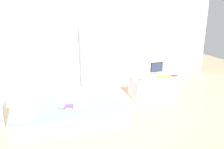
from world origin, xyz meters
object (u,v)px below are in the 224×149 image
object	(u,v)px
book_red	(174,76)
doll	(66,106)
bed	(70,113)
tv_monitor	(157,68)
wardrobe	(98,55)
book_orange	(160,77)
rocking_horse_toy	(140,77)
tv_stand	(153,86)
book_yellow	(167,76)

from	to	relation	value
book_red	doll	bearing A→B (deg)	-168.20
bed	tv_monitor	bearing A→B (deg)	17.13
bed	wardrobe	bearing A→B (deg)	60.64
bed	book_orange	bearing A→B (deg)	11.83
rocking_horse_toy	tv_monitor	bearing A→B (deg)	26.96
doll	tv_stand	world-z (taller)	tv_stand
doll	tv_stand	size ratio (longest dim) A/B	0.43
tv_stand	tv_monitor	size ratio (longest dim) A/B	3.44
tv_stand	book_orange	bearing A→B (deg)	-57.14
wardrobe	book_orange	distance (m)	1.49
bed	book_red	distance (m)	2.16
tv_monitor	book_orange	size ratio (longest dim) A/B	1.80
wardrobe	tv_stand	size ratio (longest dim) A/B	1.53
wardrobe	book_red	distance (m)	1.71
doll	book_orange	bearing A→B (deg)	13.77
doll	rocking_horse_toy	size ratio (longest dim) A/B	3.11
wardrobe	book_orange	world-z (taller)	wardrobe
book_orange	doll	bearing A→B (deg)	-166.23
bed	tv_stand	world-z (taller)	tv_stand
rocking_horse_toy	book_orange	size ratio (longest dim) A/B	0.85
wardrobe	doll	bearing A→B (deg)	-119.69
doll	book_red	bearing A→B (deg)	11.80
doll	book_orange	size ratio (longest dim) A/B	2.65
bed	book_red	bearing A→B (deg)	10.08
rocking_horse_toy	book_orange	xyz separation A→B (m)	(0.43, 0.05, -0.05)
book_yellow	wardrobe	bearing A→B (deg)	134.55
rocking_horse_toy	doll	bearing A→B (deg)	-164.01
doll	wardrobe	bearing A→B (deg)	60.31
book_orange	book_red	distance (m)	0.32
wardrobe	book_yellow	size ratio (longest dim) A/B	9.21
book_orange	book_yellow	world-z (taller)	book_yellow
tv_stand	book_yellow	size ratio (longest dim) A/B	6.03
bed	tv_stand	size ratio (longest dim) A/B	1.92
tv_monitor	rocking_horse_toy	world-z (taller)	tv_monitor
tv_monitor	book_red	world-z (taller)	tv_monitor
tv_monitor	rocking_horse_toy	bearing A→B (deg)	-153.04
tv_stand	rocking_horse_toy	size ratio (longest dim) A/B	7.26
rocking_horse_toy	bed	bearing A→B (deg)	-166.42
book_red	book_yellow	bearing A→B (deg)	180.00
tv_stand	rocking_horse_toy	world-z (taller)	rocking_horse_toy
bed	wardrobe	world-z (taller)	wardrobe
bed	rocking_horse_toy	distance (m)	1.45
bed	doll	size ratio (longest dim) A/B	4.48
book_orange	book_yellow	xyz separation A→B (m)	(0.16, 0.00, 0.00)
bed	rocking_horse_toy	world-z (taller)	rocking_horse_toy
wardrobe	rocking_horse_toy	distance (m)	1.29
wardrobe	book_yellow	bearing A→B (deg)	-45.45
tv_stand	book_yellow	bearing A→B (deg)	-24.92
bed	book_orange	distance (m)	1.85
tv_stand	book_red	world-z (taller)	book_red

